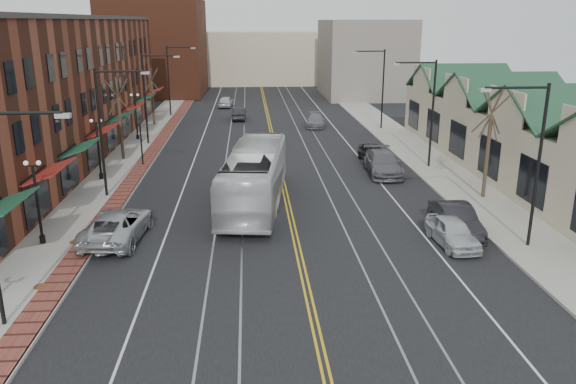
{
  "coord_description": "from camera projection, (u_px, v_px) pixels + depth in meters",
  "views": [
    {
      "loc": [
        -2.32,
        -19.13,
        10.89
      ],
      "look_at": [
        -0.26,
        9.84,
        2.0
      ],
      "focal_mm": 35.0,
      "sensor_mm": 36.0,
      "label": 1
    }
  ],
  "objects": [
    {
      "name": "streetlight_l_3",
      "position": [
        172.0,
        73.0,
        65.15
      ],
      "size": [
        3.33,
        0.25,
        8.0
      ],
      "color": "black",
      "rests_on": "sidewalk_left"
    },
    {
      "name": "manhole_mid",
      "position": [
        41.0,
        286.0,
        23.64
      ],
      "size": [
        0.6,
        0.6,
        0.02
      ],
      "primitive_type": "cylinder",
      "color": "#592D19",
      "rests_on": "sidewalk_left"
    },
    {
      "name": "parked_car_c",
      "position": [
        383.0,
        163.0,
        41.32
      ],
      "size": [
        2.58,
        5.82,
        1.66
      ],
      "primitive_type": "imported",
      "rotation": [
        0.0,
        0.0,
        -0.05
      ],
      "color": "#5E5D64",
      "rests_on": "ground"
    },
    {
      "name": "parked_car_d",
      "position": [
        373.0,
        154.0,
        44.62
      ],
      "size": [
        1.82,
        4.47,
        1.52
      ],
      "primitive_type": "imported",
      "rotation": [
        0.0,
        0.0,
        0.01
      ],
      "color": "black",
      "rests_on": "ground"
    },
    {
      "name": "streetlight_r_0",
      "position": [
        531.0,
        150.0,
        26.59
      ],
      "size": [
        3.33,
        0.25,
        8.0
      ],
      "color": "black",
      "rests_on": "sidewalk_right"
    },
    {
      "name": "streetlight_r_2",
      "position": [
        379.0,
        81.0,
        57.11
      ],
      "size": [
        3.33,
        0.25,
        8.0
      ],
      "color": "black",
      "rests_on": "sidewalk_right"
    },
    {
      "name": "backdrop_right",
      "position": [
        364.0,
        59.0,
        82.99
      ],
      "size": [
        12.0,
        16.0,
        11.0
      ],
      "primitive_type": "cube",
      "color": "slate",
      "rests_on": "ground"
    },
    {
      "name": "building_right",
      "position": [
        526.0,
        143.0,
        41.21
      ],
      "size": [
        8.0,
        36.0,
        4.6
      ],
      "primitive_type": "cube",
      "color": "#BDB191",
      "rests_on": "ground"
    },
    {
      "name": "backdrop_left",
      "position": [
        157.0,
        47.0,
        85.21
      ],
      "size": [
        14.0,
        18.0,
        14.0
      ],
      "primitive_type": "cube",
      "color": "#602C1B",
      "rests_on": "ground"
    },
    {
      "name": "tree_left_far",
      "position": [
        152.0,
        95.0,
        59.84
      ],
      "size": [
        1.66,
        1.28,
        6.02
      ],
      "color": "#382B21",
      "rests_on": "sidewalk_left"
    },
    {
      "name": "streetlight_l_2",
      "position": [
        150.0,
        89.0,
        49.89
      ],
      "size": [
        3.33,
        0.25,
        8.0
      ],
      "color": "black",
      "rests_on": "sidewalk_left"
    },
    {
      "name": "parked_car_a",
      "position": [
        452.0,
        232.0,
        28.23
      ],
      "size": [
        1.94,
        4.26,
        1.42
      ],
      "primitive_type": "imported",
      "rotation": [
        0.0,
        0.0,
        0.07
      ],
      "color": "silver",
      "rests_on": "ground"
    },
    {
      "name": "lamppost_l_1",
      "position": [
        38.0,
        204.0,
        27.7
      ],
      "size": [
        0.84,
        0.28,
        4.27
      ],
      "color": "black",
      "rests_on": "sidewalk_left"
    },
    {
      "name": "tree_right_mid",
      "position": [
        489.0,
        141.0,
        34.69
      ],
      "size": [
        1.9,
        1.46,
        6.93
      ],
      "color": "#382B21",
      "rests_on": "sidewalk_right"
    },
    {
      "name": "traffic_signal",
      "position": [
        141.0,
        137.0,
        43.07
      ],
      "size": [
        0.18,
        0.15,
        3.8
      ],
      "color": "black",
      "rests_on": "sidewalk_left"
    },
    {
      "name": "manhole_far",
      "position": [
        75.0,
        242.0,
        28.41
      ],
      "size": [
        0.6,
        0.6,
        0.02
      ],
      "primitive_type": "cylinder",
      "color": "#592D19",
      "rests_on": "sidewalk_left"
    },
    {
      "name": "lamppost_l_3",
      "position": [
        136.0,
        117.0,
        52.5
      ],
      "size": [
        0.84,
        0.28,
        4.27
      ],
      "color": "black",
      "rests_on": "sidewalk_left"
    },
    {
      "name": "sidewalk_right",
      "position": [
        443.0,
        173.0,
        41.46
      ],
      "size": [
        4.0,
        120.0,
        0.15
      ],
      "primitive_type": "cube",
      "color": "gray",
      "rests_on": "ground"
    },
    {
      "name": "parked_car_b",
      "position": [
        456.0,
        220.0,
        29.66
      ],
      "size": [
        1.76,
        4.83,
        1.58
      ],
      "primitive_type": "imported",
      "rotation": [
        0.0,
        0.0,
        -0.02
      ],
      "color": "black",
      "rests_on": "ground"
    },
    {
      "name": "ground",
      "position": [
        313.0,
        316.0,
        21.59
      ],
      "size": [
        160.0,
        160.0,
        0.0
      ],
      "primitive_type": "plane",
      "color": "black",
      "rests_on": "ground"
    },
    {
      "name": "building_left",
      "position": [
        37.0,
        92.0,
        44.44
      ],
      "size": [
        10.0,
        50.0,
        11.0
      ],
      "primitive_type": "cube",
      "color": "#602C1B",
      "rests_on": "ground"
    },
    {
      "name": "lamppost_l_2",
      "position": [
        99.0,
        151.0,
        39.15
      ],
      "size": [
        0.84,
        0.28,
        4.27
      ],
      "color": "black",
      "rests_on": "sidewalk_left"
    },
    {
      "name": "streetlight_r_1",
      "position": [
        427.0,
        103.0,
        41.85
      ],
      "size": [
        3.33,
        0.25,
        8.0
      ],
      "color": "black",
      "rests_on": "sidewalk_right"
    },
    {
      "name": "parked_suv",
      "position": [
        117.0,
        225.0,
        28.84
      ],
      "size": [
        3.14,
        5.99,
        1.61
      ],
      "primitive_type": "imported",
      "rotation": [
        0.0,
        0.0,
        3.06
      ],
      "color": "#B7BBBF",
      "rests_on": "ground"
    },
    {
      "name": "distant_car_right",
      "position": [
        315.0,
        120.0,
        59.94
      ],
      "size": [
        2.53,
        4.93,
        1.37
      ],
      "primitive_type": "imported",
      "rotation": [
        0.0,
        0.0,
        -0.13
      ],
      "color": "slate",
      "rests_on": "ground"
    },
    {
      "name": "distant_car_far",
      "position": [
        226.0,
        102.0,
        73.47
      ],
      "size": [
        2.11,
        4.41,
        1.45
      ],
      "primitive_type": "imported",
      "rotation": [
        0.0,
        0.0,
        3.05
      ],
      "color": "silver",
      "rests_on": "ground"
    },
    {
      "name": "streetlight_l_1",
      "position": [
        107.0,
        120.0,
        34.63
      ],
      "size": [
        3.33,
        0.25,
        8.0
      ],
      "color": "black",
      "rests_on": "sidewalk_left"
    },
    {
      "name": "transit_bus",
      "position": [
        255.0,
        176.0,
        34.19
      ],
      "size": [
        4.61,
        13.18,
        3.59
      ],
      "primitive_type": "imported",
      "rotation": [
        0.0,
        0.0,
        3.02
      ],
      "color": "silver",
      "rests_on": "ground"
    },
    {
      "name": "backdrop_mid",
      "position": [
        260.0,
        57.0,
        101.34
      ],
      "size": [
        22.0,
        14.0,
        9.0
      ],
      "primitive_type": "cube",
      "color": "#BDB191",
      "rests_on": "ground"
    },
    {
      "name": "distant_car_left",
      "position": [
        239.0,
        114.0,
        64.15
      ],
      "size": [
        1.58,
        4.23,
        1.38
      ],
      "primitive_type": "imported",
      "rotation": [
        0.0,
        0.0,
        3.11
      ],
      "color": "black",
      "rests_on": "ground"
    },
    {
      "name": "sidewalk_left",
      "position": [
        113.0,
        180.0,
        39.82
      ],
      "size": [
        4.0,
        120.0,
        0.15
      ],
      "primitive_type": "cube",
      "color": "gray",
      "rests_on": "ground"
    },
    {
      "name": "tree_left_near",
      "position": [
        120.0,
        118.0,
        44.51
      ],
      "size": [
        1.78,
        1.37,
        6.48
      ],
      "color": "#382B21",
      "rests_on": "sidewalk_left"
    }
  ]
}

